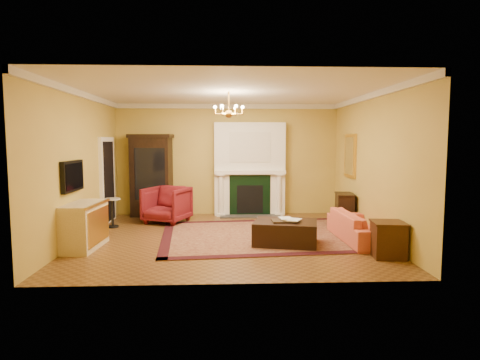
{
  "coord_description": "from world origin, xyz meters",
  "views": [
    {
      "loc": [
        -0.13,
        -8.21,
        2.0
      ],
      "look_at": [
        0.24,
        0.3,
        1.18
      ],
      "focal_mm": 30.0,
      "sensor_mm": 36.0,
      "label": 1
    }
  ],
  "objects": [
    {
      "name": "floor",
      "position": [
        0.0,
        0.0,
        -0.01
      ],
      "size": [
        6.0,
        5.5,
        0.02
      ],
      "primitive_type": "cube",
      "color": "brown",
      "rests_on": "ground"
    },
    {
      "name": "wall_back",
      "position": [
        0.0,
        2.76,
        1.5
      ],
      "size": [
        6.0,
        0.02,
        3.0
      ],
      "primitive_type": "cube",
      "color": "gold",
      "rests_on": "floor"
    },
    {
      "name": "wall_front",
      "position": [
        0.0,
        -2.76,
        1.5
      ],
      "size": [
        6.0,
        0.02,
        3.0
      ],
      "primitive_type": "cube",
      "color": "gold",
      "rests_on": "floor"
    },
    {
      "name": "console_table",
      "position": [
        2.78,
        1.13,
        0.37
      ],
      "size": [
        0.48,
        0.71,
        0.74
      ],
      "primitive_type": "cube",
      "rotation": [
        0.0,
        0.0,
        -0.16
      ],
      "color": "black",
      "rests_on": "floor"
    },
    {
      "name": "book_b",
      "position": [
        1.13,
        -0.69,
        0.65
      ],
      "size": [
        0.22,
        0.13,
        0.32
      ],
      "primitive_type": "imported",
      "rotation": [
        0.0,
        0.0,
        -0.5
      ],
      "color": "gray",
      "rests_on": "ottoman_tray"
    },
    {
      "name": "leather_ottoman",
      "position": [
        1.08,
        -0.62,
        0.24
      ],
      "size": [
        1.36,
        1.12,
        0.45
      ],
      "primitive_type": "cube",
      "rotation": [
        0.0,
        0.0,
        -0.23
      ],
      "color": "black",
      "rests_on": "oriental_rug"
    },
    {
      "name": "tv_panel",
      "position": [
        -2.95,
        -0.6,
        1.35
      ],
      "size": [
        0.09,
        0.95,
        0.58
      ],
      "color": "black",
      "rests_on": "wall_left"
    },
    {
      "name": "doorway",
      "position": [
        -2.95,
        1.7,
        1.05
      ],
      "size": [
        0.08,
        1.05,
        2.1
      ],
      "color": "white",
      "rests_on": "wall_left"
    },
    {
      "name": "china_cabinet",
      "position": [
        -2.02,
        2.49,
        1.05
      ],
      "size": [
        1.1,
        0.61,
        2.09
      ],
      "primitive_type": "cube",
      "rotation": [
        0.0,
        0.0,
        -0.13
      ],
      "color": "black",
      "rests_on": "floor"
    },
    {
      "name": "ceiling",
      "position": [
        0.0,
        0.0,
        3.01
      ],
      "size": [
        6.0,
        5.5,
        0.02
      ],
      "primitive_type": "cube",
      "color": "white",
      "rests_on": "wall_back"
    },
    {
      "name": "topiary_left",
      "position": [
        -0.1,
        2.53,
        1.49
      ],
      "size": [
        0.18,
        0.18,
        0.47
      ],
      "color": "gray",
      "rests_on": "fireplace"
    },
    {
      "name": "chandelier",
      "position": [
        -0.0,
        0.0,
        2.61
      ],
      "size": [
        0.63,
        0.55,
        0.53
      ],
      "color": "#BC8933",
      "rests_on": "ceiling"
    },
    {
      "name": "wall_left",
      "position": [
        -3.01,
        0.0,
        1.5
      ],
      "size": [
        0.02,
        5.5,
        3.0
      ],
      "primitive_type": "cube",
      "color": "gold",
      "rests_on": "floor"
    },
    {
      "name": "commode",
      "position": [
        -2.73,
        -0.73,
        0.43
      ],
      "size": [
        0.61,
        1.18,
        0.86
      ],
      "primitive_type": "cube",
      "rotation": [
        0.0,
        0.0,
        -0.06
      ],
      "color": "beige",
      "rests_on": "floor"
    },
    {
      "name": "topiary_right",
      "position": [
        1.11,
        2.53,
        1.47
      ],
      "size": [
        0.17,
        0.17,
        0.44
      ],
      "color": "gray",
      "rests_on": "fireplace"
    },
    {
      "name": "crown_molding",
      "position": [
        0.0,
        0.96,
        2.94
      ],
      "size": [
        6.0,
        5.5,
        0.12
      ],
      "color": "silver",
      "rests_on": "ceiling"
    },
    {
      "name": "wingback_armchair",
      "position": [
        -1.51,
        1.61,
        0.49
      ],
      "size": [
        1.22,
        1.19,
        0.98
      ],
      "primitive_type": "imported",
      "rotation": [
        0.0,
        0.0,
        -0.4
      ],
      "color": "maroon",
      "rests_on": "floor"
    },
    {
      "name": "coral_sofa",
      "position": [
        2.62,
        -0.38,
        0.38
      ],
      "size": [
        0.61,
        1.98,
        0.77
      ],
      "primitive_type": "imported",
      "rotation": [
        0.0,
        0.0,
        1.59
      ],
      "color": "#DC5A45",
      "rests_on": "floor"
    },
    {
      "name": "pedestal_table",
      "position": [
        -2.7,
        1.1,
        0.4
      ],
      "size": [
        0.38,
        0.38,
        0.68
      ],
      "color": "black",
      "rests_on": "floor"
    },
    {
      "name": "ottoman_tray",
      "position": [
        1.05,
        -0.68,
        0.48
      ],
      "size": [
        0.48,
        0.38,
        0.03
      ],
      "primitive_type": "cube",
      "rotation": [
        0.0,
        0.0,
        0.03
      ],
      "color": "black",
      "rests_on": "leather_ottoman"
    },
    {
      "name": "gilt_mirror",
      "position": [
        2.97,
        1.4,
        1.65
      ],
      "size": [
        0.06,
        0.76,
        1.05
      ],
      "color": "gold",
      "rests_on": "wall_right"
    },
    {
      "name": "fireplace",
      "position": [
        0.6,
        2.57,
        1.19
      ],
      "size": [
        1.9,
        0.7,
        2.5
      ],
      "color": "white",
      "rests_on": "wall_back"
    },
    {
      "name": "end_table",
      "position": [
        2.72,
        -1.56,
        0.3
      ],
      "size": [
        0.57,
        0.57,
        0.59
      ],
      "primitive_type": "cube",
      "rotation": [
        0.0,
        0.0,
        -0.13
      ],
      "color": "#351B0E",
      "rests_on": "floor"
    },
    {
      "name": "wall_right",
      "position": [
        3.01,
        0.0,
        1.5
      ],
      "size": [
        0.02,
        5.5,
        3.0
      ],
      "primitive_type": "cube",
      "color": "gold",
      "rests_on": "floor"
    },
    {
      "name": "book_a",
      "position": [
        0.98,
        -0.62,
        0.65
      ],
      "size": [
        0.23,
        0.06,
        0.31
      ],
      "primitive_type": "imported",
      "rotation": [
        0.0,
        0.0,
        0.13
      ],
      "color": "gray",
      "rests_on": "ottoman_tray"
    },
    {
      "name": "oriental_rug",
      "position": [
        0.75,
        0.15,
        0.01
      ],
      "size": [
        4.56,
        3.58,
        0.02
      ],
      "primitive_type": "cube",
      "rotation": [
        0.0,
        0.0,
        0.08
      ],
      "color": "#41100E",
      "rests_on": "floor"
    }
  ]
}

